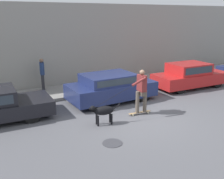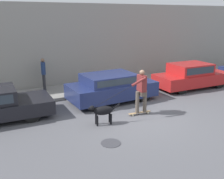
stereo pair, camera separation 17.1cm
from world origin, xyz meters
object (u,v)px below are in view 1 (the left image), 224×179
object	(u,v)px
dog	(103,111)
pedestrian_with_bag	(42,73)
parked_car_2	(190,76)
parked_car_1	(111,87)
skateboarder	(141,89)

from	to	relation	value
dog	pedestrian_with_bag	bearing A→B (deg)	-71.31
parked_car_2	dog	world-z (taller)	parked_car_2
parked_car_1	dog	distance (m)	2.70
parked_car_1	pedestrian_with_bag	world-z (taller)	pedestrian_with_bag
skateboarder	pedestrian_with_bag	bearing A→B (deg)	-56.19
parked_car_2	pedestrian_with_bag	bearing A→B (deg)	161.28
parked_car_2	skateboarder	distance (m)	5.06
parked_car_1	skateboarder	size ratio (longest dim) A/B	1.54
dog	parked_car_1	bearing A→B (deg)	-115.47
dog	skateboarder	xyz separation A→B (m)	(1.75, 0.19, 0.52)
parked_car_2	dog	bearing A→B (deg)	-158.82
parked_car_2	dog	size ratio (longest dim) A/B	3.58
parked_car_1	parked_car_2	distance (m)	4.86
parked_car_1	parked_car_2	world-z (taller)	parked_car_2
dog	skateboarder	distance (m)	1.84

